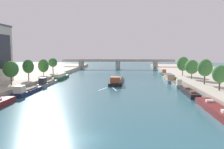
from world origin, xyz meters
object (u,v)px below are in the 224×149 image
(moored_boat_right_near, at_px, (177,84))
(tree_left_past_mid, at_px, (53,63))
(barge_midriver, at_px, (117,80))
(tree_right_distant, at_px, (192,67))
(moored_boat_left_midway, at_px, (27,91))
(tree_left_distant, at_px, (43,66))
(moored_boat_right_end, at_px, (163,74))
(tree_right_past_mid, at_px, (220,74))
(bridge_far, at_px, (118,63))
(moored_boat_right_upstream, at_px, (189,92))
(tree_right_far, at_px, (205,68))
(tree_right_second, at_px, (183,64))
(tree_left_midway, at_px, (28,66))
(tree_left_nearest, at_px, (11,69))
(moored_boat_right_second, at_px, (216,109))
(moored_boat_right_far, at_px, (169,78))
(moored_boat_left_second, at_px, (61,77))
(moored_boat_left_end, at_px, (47,83))

(moored_boat_right_near, height_order, tree_left_past_mid, tree_left_past_mid)
(barge_midriver, relative_size, tree_right_distant, 3.27)
(moored_boat_left_midway, height_order, tree_left_distant, tree_left_distant)
(moored_boat_right_end, relative_size, tree_right_past_mid, 1.67)
(moored_boat_right_end, xyz_separation_m, bridge_far, (-21.95, 40.16, 3.10))
(moored_boat_left_midway, bearing_deg, tree_left_past_mid, 98.48)
(moored_boat_right_upstream, bearing_deg, tree_right_past_mid, -30.53)
(tree_right_far, distance_m, tree_right_second, 22.96)
(tree_left_midway, bearing_deg, barge_midriver, 15.48)
(moored_boat_right_upstream, xyz_separation_m, tree_right_past_mid, (6.18, -3.64, 5.32))
(tree_left_nearest, relative_size, tree_right_second, 0.91)
(barge_midriver, relative_size, tree_left_midway, 3.21)
(barge_midriver, xyz_separation_m, tree_left_midway, (-29.20, -8.09, 5.53))
(moored_boat_right_second, height_order, moored_boat_right_far, moored_boat_right_far)
(moored_boat_right_upstream, distance_m, tree_left_past_mid, 62.35)
(tree_right_past_mid, relative_size, tree_right_second, 0.84)
(moored_boat_right_second, height_order, moored_boat_right_near, moored_boat_right_near)
(tree_left_midway, height_order, tree_right_far, tree_right_far)
(moored_boat_right_second, relative_size, moored_boat_right_upstream, 1.26)
(tree_left_midway, relative_size, tree_right_far, 0.93)
(moored_boat_right_far, bearing_deg, barge_midriver, -161.65)
(moored_boat_left_second, relative_size, moored_boat_right_upstream, 1.12)
(moored_boat_left_end, height_order, bridge_far, bridge_far)
(tree_right_distant, bearing_deg, moored_boat_right_near, -139.54)
(moored_boat_right_near, bearing_deg, tree_left_nearest, -166.39)
(moored_boat_right_near, height_order, tree_right_distant, tree_right_distant)
(tree_right_distant, bearing_deg, moored_boat_right_end, 104.02)
(moored_boat_left_second, distance_m, moored_boat_right_far, 43.41)
(tree_left_nearest, bearing_deg, moored_boat_right_far, 27.60)
(barge_midriver, relative_size, moored_boat_right_end, 2.08)
(moored_boat_right_second, relative_size, moored_boat_right_near, 1.58)
(moored_boat_right_end, relative_size, tree_right_distant, 1.57)
(moored_boat_right_upstream, height_order, tree_right_second, tree_right_second)
(tree_right_far, distance_m, tree_right_distant, 12.41)
(moored_boat_right_second, height_order, moored_boat_right_upstream, moored_boat_right_second)
(bridge_far, bearing_deg, tree_left_distant, -115.88)
(tree_right_past_mid, relative_size, tree_right_distant, 0.94)
(tree_left_nearest, distance_m, tree_right_past_mid, 55.96)
(barge_midriver, relative_size, tree_left_past_mid, 3.34)
(tree_left_nearest, bearing_deg, moored_boat_right_end, 39.59)
(moored_boat_right_second, height_order, tree_right_past_mid, tree_right_past_mid)
(moored_boat_right_upstream, xyz_separation_m, moored_boat_right_far, (-0.21, 27.63, 0.51))
(moored_boat_right_second, height_order, tree_left_nearest, tree_left_nearest)
(moored_boat_right_end, relative_size, tree_left_past_mid, 1.60)
(moored_boat_right_end, distance_m, tree_right_second, 15.38)
(tree_right_past_mid, bearing_deg, moored_boat_left_end, 160.76)
(barge_midriver, relative_size, tree_right_far, 2.98)
(moored_boat_right_far, distance_m, tree_left_past_mid, 50.38)
(moored_boat_left_second, relative_size, tree_left_midway, 2.20)
(tree_left_midway, distance_m, tree_left_past_mid, 24.83)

